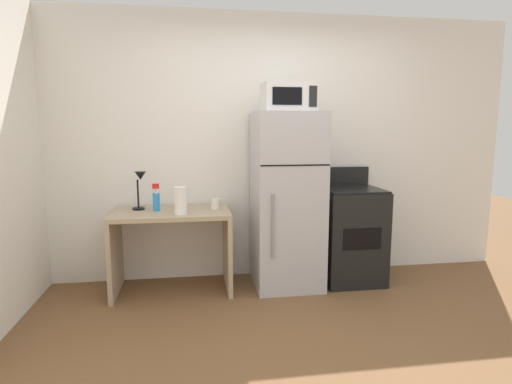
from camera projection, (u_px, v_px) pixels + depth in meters
name	position (u px, v px, depth m)	size (l,w,h in m)	color
ground_plane	(316.00, 356.00, 2.75)	(12.00, 12.00, 0.00)	brown
wall_back_white	(269.00, 148.00, 4.22)	(5.00, 0.10, 2.60)	white
desk	(172.00, 236.00, 3.82)	(1.06, 0.61, 0.75)	tan
desk_lamp	(140.00, 184.00, 3.79)	(0.14, 0.12, 0.35)	black
coffee_mug	(215.00, 204.00, 3.86)	(0.08, 0.08, 0.10)	white
paper_towel_roll	(181.00, 201.00, 3.62)	(0.11, 0.11, 0.24)	white
spray_bottle	(156.00, 200.00, 3.77)	(0.06, 0.06, 0.25)	#2D8CEA
refrigerator	(287.00, 201.00, 3.92)	(0.62, 0.66, 1.64)	#B7B7BC
microwave	(288.00, 98.00, 3.76)	(0.46, 0.35, 0.26)	silver
oven_range	(350.00, 234.00, 4.09)	(0.57, 0.61, 1.10)	black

